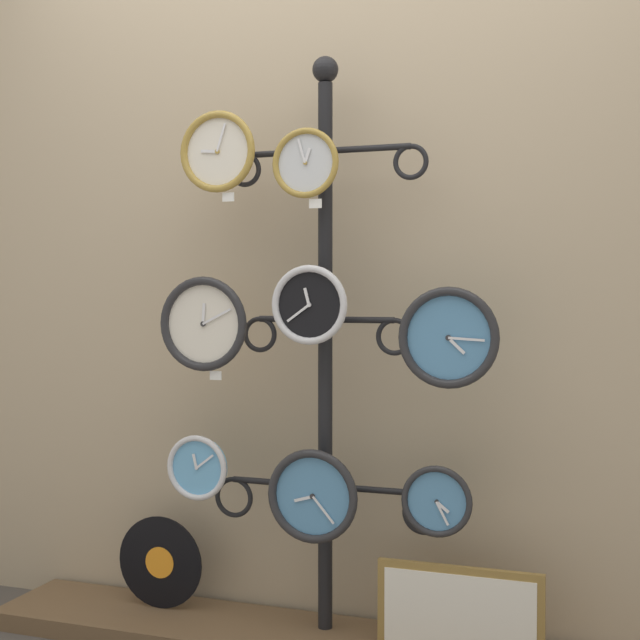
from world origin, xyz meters
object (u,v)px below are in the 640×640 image
clock_bottom_right (437,501)px  vinyl_record (160,562)px  display_stand (325,449)px  clock_middle_right (449,338)px  clock_bottom_center (314,496)px  clock_top_center (306,163)px  clock_top_left (218,152)px  clock_middle_left (204,324)px  clock_middle_center (310,305)px  clock_bottom_left (198,468)px  picture_frame (459,612)px

clock_bottom_right → vinyl_record: clock_bottom_right is taller
display_stand → clock_middle_right: display_stand is taller
vinyl_record → clock_bottom_right: bearing=-3.3°
clock_bottom_right → clock_bottom_center: bearing=-173.9°
clock_top_center → clock_top_left: bearing=178.7°
clock_middle_left → clock_middle_center: bearing=-1.9°
clock_middle_left → clock_middle_right: clock_middle_left is taller
clock_middle_left → clock_bottom_right: size_ratio=1.42×
clock_top_left → clock_bottom_right: bearing=0.6°
clock_middle_right → clock_bottom_left: size_ratio=1.40×
clock_middle_right → vinyl_record: size_ratio=0.95×
clock_top_left → clock_middle_left: (-0.04, -0.02, -0.54)m
clock_bottom_left → display_stand: bearing=12.2°
clock_bottom_right → display_stand: bearing=168.6°
display_stand → vinyl_record: 0.71m
clock_middle_right → vinyl_record: 1.26m
clock_bottom_left → clock_bottom_center: size_ratio=0.73×
display_stand → clock_bottom_left: (-0.40, -0.09, -0.07)m
clock_top_left → clock_middle_left: bearing=-161.4°
clock_top_center → clock_bottom_left: (-0.37, 0.00, -0.95)m
clock_middle_right → clock_bottom_right: size_ratio=1.39×
clock_middle_right → clock_bottom_left: (-0.81, 0.01, -0.43)m
picture_frame → clock_middle_right: bearing=-171.2°
clock_top_center → clock_bottom_right: (0.40, 0.01, -1.00)m
clock_middle_center → picture_frame: clock_middle_center is taller
clock_bottom_left → clock_bottom_right: clock_bottom_left is taller
display_stand → clock_middle_left: 0.55m
clock_middle_center → clock_bottom_left: size_ratio=1.15×
picture_frame → clock_bottom_center: bearing=-177.2°
display_stand → clock_bottom_left: display_stand is taller
clock_middle_center → picture_frame: size_ratio=0.50×
clock_bottom_right → picture_frame: 0.32m
clock_middle_right → vinyl_record: bearing=175.5°
clock_middle_right → picture_frame: (0.03, 0.01, -0.80)m
clock_middle_right → clock_bottom_center: size_ratio=1.02×
clock_bottom_center → vinyl_record: size_ratio=0.93×
clock_top_left → clock_bottom_center: (0.33, -0.03, -1.06)m
clock_middle_right → picture_frame: 0.80m
display_stand → clock_middle_center: display_stand is taller
clock_bottom_left → clock_top_left: bearing=3.9°
display_stand → vinyl_record: size_ratio=5.98×
clock_middle_left → vinyl_record: size_ratio=0.97×
display_stand → clock_top_center: (-0.03, -0.09, 0.88)m
clock_top_center → clock_bottom_center: size_ratio=0.74×
vinyl_record → picture_frame: bearing=-4.1°
clock_bottom_left → clock_middle_center: bearing=-3.3°
clock_bottom_right → vinyl_record: 1.00m
display_stand → clock_middle_left: size_ratio=6.17×
clock_top_center → picture_frame: 1.40m
clock_middle_left → display_stand: bearing=14.6°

